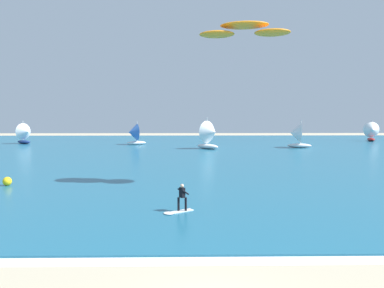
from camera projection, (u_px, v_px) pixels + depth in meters
ocean at (190, 151)px, 60.65m from camera, size 160.00×90.00×0.10m
shoreline_foam at (189, 259)px, 15.56m from camera, size 96.69×1.37×0.01m
kitesurfer at (179, 202)px, 22.71m from camera, size 1.93×1.58×1.67m
kite at (244, 30)px, 30.24m from camera, size 7.52×3.49×1.10m
sailboat_near_shore at (25, 133)px, 75.16m from camera, size 4.11×3.84×4.56m
sailboat_leading at (210, 135)px, 63.78m from camera, size 4.70×4.71×5.33m
sailboat_trailing at (372, 131)px, 82.40m from camera, size 3.66×4.19×4.72m
sailboat_heeled_over at (296, 135)px, 66.34m from camera, size 4.28×3.71×4.86m
sailboat_mid_left at (134, 134)px, 72.78m from camera, size 4.00×3.58×4.50m
marker_buoy at (7, 181)px, 31.12m from camera, size 0.72×0.72×0.72m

